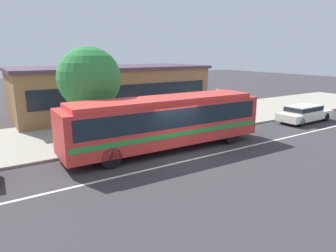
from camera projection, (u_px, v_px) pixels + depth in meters
name	position (u px, v px, depth m)	size (l,w,h in m)	color
ground_plane	(178.00, 156.00, 15.32)	(120.00, 120.00, 0.00)	#393538
sidewalk_slab	(123.00, 128.00, 20.76)	(60.00, 8.00, 0.12)	#A59D8E
lane_stripe_center	(187.00, 161.00, 14.66)	(56.00, 0.16, 0.01)	silver
transit_bus	(166.00, 119.00, 16.07)	(11.14, 2.73, 2.84)	red
sedan_far_ahead	(304.00, 113.00, 22.75)	(4.82, 1.83, 1.29)	white
pedestrian_waiting_near_sign	(165.00, 115.00, 19.96)	(0.39, 0.39, 1.67)	#2B354B
bus_stop_sign	(218.00, 103.00, 20.18)	(0.14, 0.44, 2.66)	gray
street_tree_near_stop	(89.00, 79.00, 16.84)	(3.54, 3.54, 5.37)	brown
station_building	(111.00, 90.00, 25.87)	(16.11, 7.30, 4.04)	#936742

